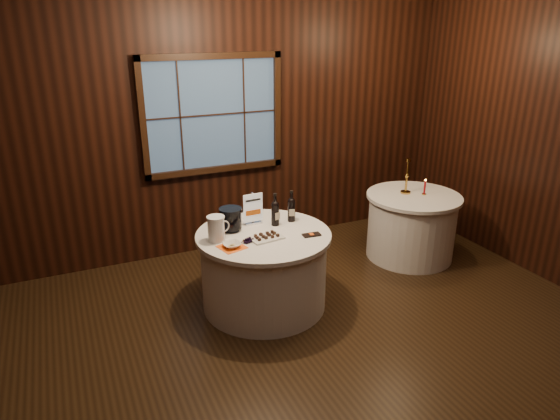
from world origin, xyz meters
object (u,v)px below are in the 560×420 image
port_bottle_right (291,208)px  red_candle (425,188)px  port_bottle_left (275,212)px  grape_bunch (249,241)px  cracker_bowl (232,245)px  side_table (411,226)px  main_table (264,269)px  chocolate_plate (266,237)px  ice_bucket (231,219)px  glass_pitcher (216,228)px  sign_stand (253,213)px  brass_candlestick (406,181)px  chocolate_box (312,235)px

port_bottle_right → red_candle: size_ratio=1.69×
port_bottle_left → port_bottle_right: (0.19, 0.03, -0.00)m
grape_bunch → cracker_bowl: cracker_bowl is taller
side_table → main_table: bearing=-171.5°
side_table → chocolate_plate: 2.11m
ice_bucket → glass_pitcher: size_ratio=0.95×
sign_stand → red_candle: 2.11m
port_bottle_right → brass_candlestick: (1.58, 0.23, 0.01)m
side_table → ice_bucket: 2.31m
side_table → glass_pitcher: glass_pitcher is taller
chocolate_plate → chocolate_box: size_ratio=1.91×
ice_bucket → chocolate_plate: size_ratio=0.69×
chocolate_plate → brass_candlestick: bearing=14.8°
main_table → brass_candlestick: bearing=11.5°
main_table → grape_bunch: size_ratio=7.23×
glass_pitcher → port_bottle_right: bearing=2.3°
chocolate_box → red_candle: 1.79m
glass_pitcher → red_candle: 2.57m
sign_stand → side_table: bearing=-1.2°
sign_stand → ice_bucket: (-0.25, -0.07, 0.01)m
chocolate_box → brass_candlestick: brass_candlestick is taller
cracker_bowl → chocolate_plate: bearing=8.0°
main_table → chocolate_box: 0.60m
port_bottle_right → chocolate_plate: port_bottle_right is taller
main_table → glass_pitcher: 0.67m
chocolate_box → cracker_bowl: size_ratio=1.06×
chocolate_box → glass_pitcher: size_ratio=0.72×
sign_stand → port_bottle_right: sign_stand is taller
cracker_bowl → port_bottle_left: bearing=29.2°
chocolate_box → glass_pitcher: 0.88m
port_bottle_right → main_table: bearing=-137.5°
sign_stand → chocolate_box: (0.39, -0.49, -0.10)m
cracker_bowl → red_candle: size_ratio=0.84×
sign_stand → chocolate_box: 0.64m
side_table → grape_bunch: (-2.20, -0.45, 0.40)m
main_table → glass_pitcher: size_ratio=5.45×
glass_pitcher → cracker_bowl: bearing=-76.5°
chocolate_plate → red_candle: red_candle is taller
ice_bucket → grape_bunch: bearing=-80.8°
chocolate_plate → main_table: bearing=78.6°
red_candle → sign_stand: bearing=-179.8°
red_candle → port_bottle_right: bearing=-176.9°
port_bottle_right → cracker_bowl: bearing=-137.2°
ice_bucket → port_bottle_right: bearing=-2.0°
chocolate_plate → glass_pitcher: (-0.43, 0.14, 0.10)m
side_table → grape_bunch: 2.28m
grape_bunch → red_candle: red_candle is taller
port_bottle_right → chocolate_plate: size_ratio=0.99×
port_bottle_right → chocolate_box: (0.01, -0.41, -0.13)m
chocolate_plate → red_candle: (2.13, 0.39, 0.06)m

